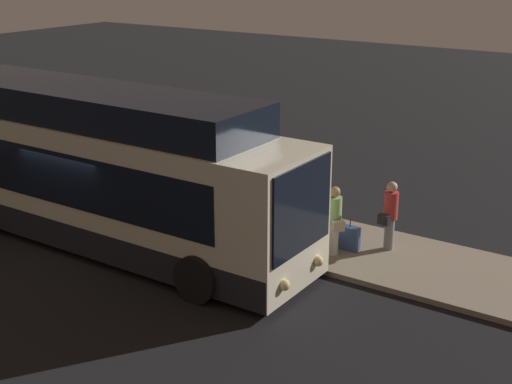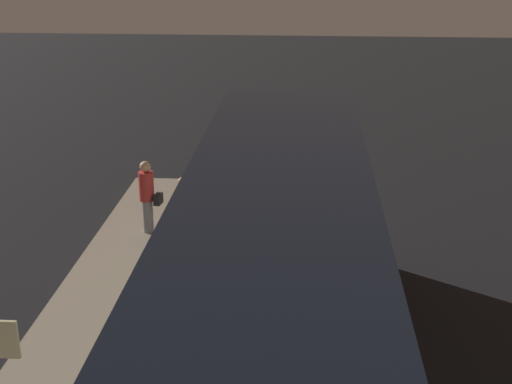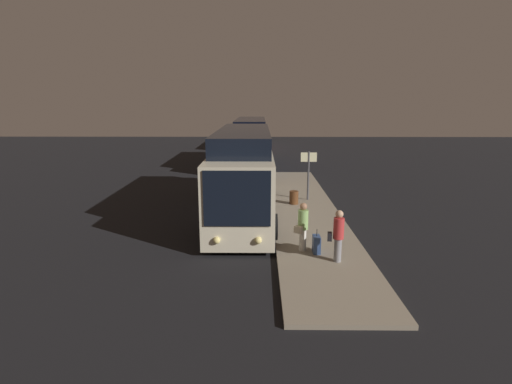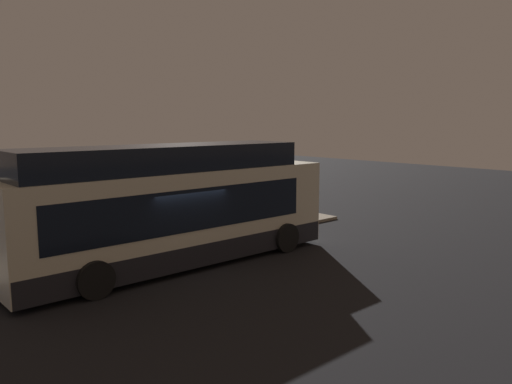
{
  "view_description": "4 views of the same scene",
  "coord_description": "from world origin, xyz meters",
  "px_view_note": "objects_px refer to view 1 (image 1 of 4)",
  "views": [
    {
      "loc": [
        12.4,
        -11.31,
        6.99
      ],
      "look_at": [
        4.21,
        0.89,
        1.92
      ],
      "focal_mm": 50.0,
      "sensor_mm": 36.0,
      "label": 1
    },
    {
      "loc": [
        -8.53,
        -0.02,
        6.62
      ],
      "look_at": [
        4.21,
        0.89,
        1.92
      ],
      "focal_mm": 50.0,
      "sensor_mm": 36.0,
      "label": 2
    },
    {
      "loc": [
        18.23,
        1.04,
        5.14
      ],
      "look_at": [
        4.21,
        0.89,
        1.92
      ],
      "focal_mm": 28.0,
      "sensor_mm": 36.0,
      "label": 3
    },
    {
      "loc": [
        -8.29,
        -13.03,
        4.61
      ],
      "look_at": [
        4.21,
        0.89,
        1.92
      ],
      "focal_mm": 35.0,
      "sensor_mm": 36.0,
      "label": 4
    }
  ],
  "objects_px": {
    "trash_bin": "(140,190)",
    "bus_lead": "(105,175)",
    "sign_post": "(133,136)",
    "passenger_boarding": "(390,213)",
    "passenger_waiting": "(334,218)",
    "suitcase": "(350,238)"
  },
  "relations": [
    {
      "from": "trash_bin",
      "to": "bus_lead",
      "type": "bearing_deg",
      "value": -64.03
    },
    {
      "from": "sign_post",
      "to": "trash_bin",
      "type": "distance_m",
      "value": 1.76
    },
    {
      "from": "sign_post",
      "to": "passenger_boarding",
      "type": "bearing_deg",
      "value": -0.13
    },
    {
      "from": "bus_lead",
      "to": "passenger_waiting",
      "type": "height_order",
      "value": "bus_lead"
    },
    {
      "from": "trash_bin",
      "to": "passenger_boarding",
      "type": "bearing_deg",
      "value": 6.08
    },
    {
      "from": "bus_lead",
      "to": "trash_bin",
      "type": "distance_m",
      "value": 2.99
    },
    {
      "from": "bus_lead",
      "to": "sign_post",
      "type": "height_order",
      "value": "bus_lead"
    },
    {
      "from": "sign_post",
      "to": "suitcase",
      "type": "bearing_deg",
      "value": -4.38
    },
    {
      "from": "passenger_waiting",
      "to": "sign_post",
      "type": "bearing_deg",
      "value": -57.47
    },
    {
      "from": "sign_post",
      "to": "trash_bin",
      "type": "height_order",
      "value": "sign_post"
    },
    {
      "from": "passenger_waiting",
      "to": "suitcase",
      "type": "relative_size",
      "value": 2.03
    },
    {
      "from": "bus_lead",
      "to": "sign_post",
      "type": "xyz_separation_m",
      "value": [
        -2.08,
        3.22,
        -0.01
      ]
    },
    {
      "from": "suitcase",
      "to": "sign_post",
      "type": "xyz_separation_m",
      "value": [
        -7.4,
        0.57,
        1.32
      ]
    },
    {
      "from": "passenger_waiting",
      "to": "suitcase",
      "type": "bearing_deg",
      "value": -161.89
    },
    {
      "from": "bus_lead",
      "to": "passenger_waiting",
      "type": "bearing_deg",
      "value": 23.11
    },
    {
      "from": "passenger_boarding",
      "to": "passenger_waiting",
      "type": "relative_size",
      "value": 1.01
    },
    {
      "from": "bus_lead",
      "to": "suitcase",
      "type": "relative_size",
      "value": 13.32
    },
    {
      "from": "bus_lead",
      "to": "passenger_waiting",
      "type": "xyz_separation_m",
      "value": [
        5.13,
        2.19,
        -0.71
      ]
    },
    {
      "from": "passenger_boarding",
      "to": "suitcase",
      "type": "relative_size",
      "value": 2.05
    },
    {
      "from": "passenger_waiting",
      "to": "sign_post",
      "type": "xyz_separation_m",
      "value": [
        -7.21,
        1.03,
        0.71
      ]
    },
    {
      "from": "passenger_boarding",
      "to": "passenger_waiting",
      "type": "xyz_separation_m",
      "value": [
        -0.95,
        -1.01,
        -0.01
      ]
    },
    {
      "from": "passenger_boarding",
      "to": "sign_post",
      "type": "bearing_deg",
      "value": 9.27
    }
  ]
}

